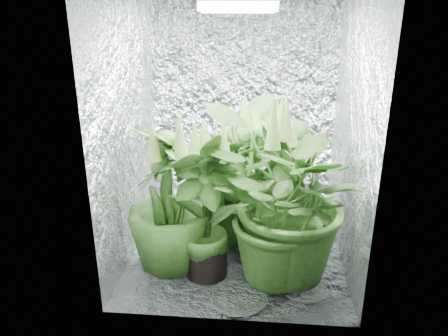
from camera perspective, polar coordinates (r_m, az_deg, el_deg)
ground at (r=3.52m, az=1.62°, el=-10.80°), size 1.60×1.60×0.00m
walls at (r=3.11m, az=1.81°, el=5.09°), size 1.62×1.62×2.00m
grow_lamp at (r=3.00m, az=2.00°, el=20.48°), size 0.50×0.30×0.22m
plant_a at (r=3.44m, az=-0.30°, el=-2.67°), size 0.84×0.84×1.00m
plant_b at (r=3.55m, az=7.56°, el=-0.86°), size 0.79×0.79×1.17m
plant_c at (r=3.51m, az=3.31°, el=-0.75°), size 0.65×0.65×1.19m
plant_d at (r=3.09m, az=-7.24°, el=-4.24°), size 0.85×0.85×1.18m
plant_e at (r=2.91m, az=8.03°, el=-4.14°), size 1.44×1.44×1.31m
plant_f at (r=2.99m, az=-2.41°, el=-4.99°), size 0.79×0.79×1.17m
plant_g at (r=3.19m, az=8.56°, el=-3.76°), size 0.66×0.66×1.14m
circulation_fan at (r=3.84m, az=10.87°, el=-5.55°), size 0.15×0.34×0.38m
plant_label at (r=3.03m, az=9.05°, el=-10.06°), size 0.04×0.02×0.07m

